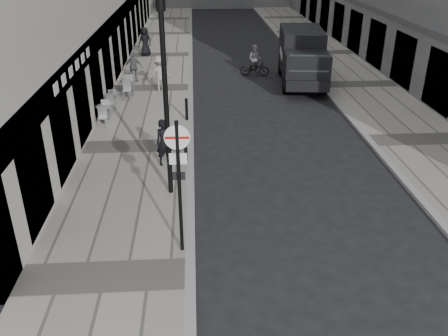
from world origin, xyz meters
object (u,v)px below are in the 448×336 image
Objects in this scene: sign_post at (179,171)px; cyclist at (255,64)px; walking_man at (164,142)px; lamppost at (165,93)px; panel_van at (302,54)px.

sign_post is 17.28m from cyclist.
walking_man is 12.55m from cyclist.
sign_post reaches higher than cyclist.
walking_man is at bearing 97.41° from lamppost.
panel_van is 2.95m from cyclist.
sign_post is at bearing -91.79° from cyclist.
walking_man is at bearing -118.04° from panel_van.
walking_man is 12.25m from panel_van.
lamppost reaches higher than walking_man.
sign_post is 1.96× the size of cyclist.
cyclist is (3.88, 16.76, -1.66)m from sign_post.
walking_man is at bearing 99.36° from sign_post.
panel_van reaches higher than cyclist.
panel_van is (6.88, 10.11, 0.62)m from walking_man.
sign_post is at bearing -106.09° from panel_van.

